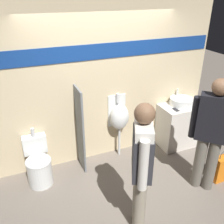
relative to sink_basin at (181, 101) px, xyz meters
The scene contains 11 objects.
ground_plane 1.77m from the sink_basin, 166.13° to the right, with size 16.00×16.00×0.00m, color #70665B.
display_wall 1.57m from the sink_basin, behind, with size 4.08×0.07×2.70m.
sink_counter 0.49m from the sink_basin, 45.91° to the right, with size 0.91×0.51×0.83m.
sink_basin is the anchor object (origin of this frame).
cell_phone 0.28m from the sink_basin, 145.54° to the right, with size 0.07×0.14×0.01m.
divider_near_counter 1.97m from the sink_basin, behind, with size 0.03×0.41×1.45m.
urinal_near_counter 1.24m from the sink_basin, behind, with size 0.34×0.28×1.19m.
toilet 2.76m from the sink_basin, behind, with size 0.40×0.56×0.86m.
person_in_vest 2.17m from the sink_basin, 138.67° to the right, with size 0.40×0.56×1.74m.
person_with_lanyard 1.25m from the sink_basin, 107.49° to the right, with size 0.47×0.47×1.77m.
shopping_bag 1.37m from the sink_basin, 90.03° to the right, with size 0.29×0.16×0.56m.
Camera 1 is at (-1.34, -3.08, 2.80)m, focal length 40.00 mm.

